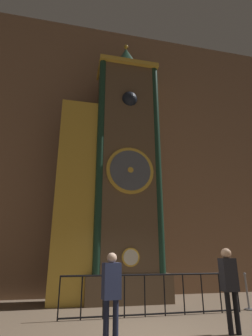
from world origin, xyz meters
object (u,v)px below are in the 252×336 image
clock_tower (114,173)px  stanchion_post (248,297)px  visitor_far (229,280)px  visitor_near (111,288)px

clock_tower → stanchion_post: clock_tower is taller
visitor_far → stanchion_post: bearing=45.9°
visitor_near → clock_tower: bearing=70.9°
clock_tower → stanchion_post: (3.82, -2.14, -4.36)m
clock_tower → visitor_far: 5.95m
clock_tower → visitor_near: clock_tower is taller
visitor_near → visitor_far: bearing=-5.9°
visitor_near → visitor_far: visitor_far is taller
visitor_far → clock_tower: bearing=111.3°
stanchion_post → clock_tower: bearing=150.8°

